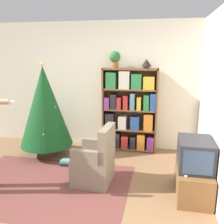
# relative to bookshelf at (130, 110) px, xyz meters

# --- Properties ---
(ground_plane) EXTENTS (14.00, 14.00, 0.00)m
(ground_plane) POSITION_rel_bookshelf_xyz_m (-0.59, -2.09, -0.84)
(ground_plane) COLOR #846042
(wall_back) EXTENTS (8.00, 0.10, 2.60)m
(wall_back) POSITION_rel_bookshelf_xyz_m (-0.59, 0.22, 0.46)
(wall_back) COLOR silver
(wall_back) RESTS_ON ground_plane
(area_rug) EXTENTS (2.58, 1.79, 0.01)m
(area_rug) POSITION_rel_bookshelf_xyz_m (-1.08, -1.71, -0.83)
(area_rug) COLOR brown
(area_rug) RESTS_ON ground_plane
(bookshelf) EXTENTS (1.10, 0.28, 1.68)m
(bookshelf) POSITION_rel_bookshelf_xyz_m (0.00, 0.00, 0.00)
(bookshelf) COLOR brown
(bookshelf) RESTS_ON ground_plane
(tv_stand) EXTENTS (0.45, 0.81, 0.42)m
(tv_stand) POSITION_rel_bookshelf_xyz_m (1.11, -1.54, -0.63)
(tv_stand) COLOR brown
(tv_stand) RESTS_ON ground_plane
(television) EXTENTS (0.45, 0.59, 0.41)m
(television) POSITION_rel_bookshelf_xyz_m (1.11, -1.54, -0.21)
(television) COLOR #28282D
(television) RESTS_ON tv_stand
(game_remote) EXTENTS (0.04, 0.12, 0.02)m
(game_remote) POSITION_rel_bookshelf_xyz_m (0.97, -1.78, -0.41)
(game_remote) COLOR white
(game_remote) RESTS_ON tv_stand
(christmas_tree) EXTENTS (1.00, 1.00, 1.81)m
(christmas_tree) POSITION_rel_bookshelf_xyz_m (-1.56, -0.58, 0.14)
(christmas_tree) COLOR #4C3323
(christmas_tree) RESTS_ON ground_plane
(armchair) EXTENTS (0.60, 0.59, 0.92)m
(armchair) POSITION_rel_bookshelf_xyz_m (-0.33, -1.46, -0.52)
(armchair) COLOR #7A6B5B
(armchair) RESTS_ON ground_plane
(potted_plant) EXTENTS (0.22, 0.22, 0.33)m
(potted_plant) POSITION_rel_bookshelf_xyz_m (-0.31, 0.01, 1.03)
(potted_plant) COLOR #935B38
(potted_plant) RESTS_ON bookshelf
(table_lamp) EXTENTS (0.20, 0.20, 0.18)m
(table_lamp) POSITION_rel_bookshelf_xyz_m (0.31, 0.01, 0.94)
(table_lamp) COLOR #473828
(table_lamp) RESTS_ON bookshelf
(book_pile_near_tree) EXTENTS (0.24, 0.19, 0.10)m
(book_pile_near_tree) POSITION_rel_bookshelf_xyz_m (-1.01, -0.97, -0.79)
(book_pile_near_tree) COLOR #843889
(book_pile_near_tree) RESTS_ON ground_plane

